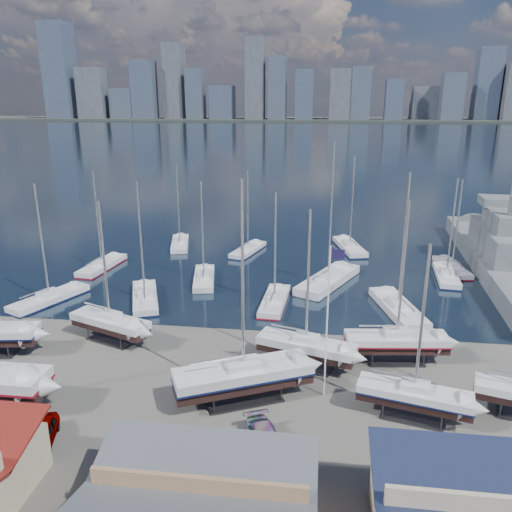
# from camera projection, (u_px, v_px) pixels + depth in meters

# --- Properties ---
(ground) EXTENTS (1400.00, 1400.00, 0.00)m
(ground) POSITION_uv_depth(u_px,v_px,m) (244.00, 382.00, 42.55)
(ground) COLOR #605E59
(ground) RESTS_ON ground
(water) EXTENTS (1400.00, 600.00, 0.40)m
(water) POSITION_uv_depth(u_px,v_px,m) (312.00, 136.00, 336.08)
(water) COLOR #182737
(water) RESTS_ON ground
(far_shore) EXTENTS (1400.00, 80.00, 2.20)m
(far_shore) POSITION_uv_depth(u_px,v_px,m) (317.00, 120.00, 581.85)
(far_shore) COLOR #2D332D
(far_shore) RESTS_ON ground
(skyline) EXTENTS (639.14, 43.80, 107.69)m
(skyline) POSITION_uv_depth(u_px,v_px,m) (311.00, 85.00, 565.54)
(skyline) COLOR #475166
(skyline) RESTS_ON far_shore
(shed_grey) EXTENTS (12.60, 8.40, 4.17)m
(shed_grey) POSITION_uv_depth(u_px,v_px,m) (199.00, 506.00, 26.76)
(shed_grey) COLOR #8C6B4C
(shed_grey) RESTS_ON ground
(sailboat_cradle_2) EXTENTS (8.88, 5.33, 14.17)m
(sailboat_cradle_2) POSITION_uv_depth(u_px,v_px,m) (110.00, 323.00, 49.25)
(sailboat_cradle_2) COLOR #2D2D33
(sailboat_cradle_2) RESTS_ON ground
(sailboat_cradle_3) EXTENTS (11.34, 7.54, 17.76)m
(sailboat_cradle_3) POSITION_uv_depth(u_px,v_px,m) (243.00, 376.00, 39.43)
(sailboat_cradle_3) COLOR #2D2D33
(sailboat_cradle_3) RESTS_ON ground
(sailboat_cradle_4) EXTENTS (9.12, 4.94, 14.46)m
(sailboat_cradle_4) POSITION_uv_depth(u_px,v_px,m) (306.00, 346.00, 44.45)
(sailboat_cradle_4) COLOR #2D2D33
(sailboat_cradle_4) RESTS_ON ground
(sailboat_cradle_5) EXTENTS (8.69, 4.30, 13.72)m
(sailboat_cradle_5) POSITION_uv_depth(u_px,v_px,m) (414.00, 395.00, 37.15)
(sailboat_cradle_5) COLOR #2D2D33
(sailboat_cradle_5) RESTS_ON ground
(sailboat_cradle_6) EXTENTS (9.51, 3.65, 15.06)m
(sailboat_cradle_6) POSITION_uv_depth(u_px,v_px,m) (396.00, 341.00, 45.33)
(sailboat_cradle_6) COLOR #2D2D33
(sailboat_cradle_6) RESTS_ON ground
(sailboat_moored_0) EXTENTS (6.51, 10.20, 14.83)m
(sailboat_moored_0) POSITION_uv_depth(u_px,v_px,m) (50.00, 300.00, 59.26)
(sailboat_moored_0) COLOR black
(sailboat_moored_0) RESTS_ON water
(sailboat_moored_1) EXTENTS (3.91, 9.98, 14.52)m
(sailboat_moored_1) POSITION_uv_depth(u_px,v_px,m) (102.00, 267.00, 71.08)
(sailboat_moored_1) COLOR black
(sailboat_moored_1) RESTS_ON water
(sailboat_moored_2) EXTENTS (4.73, 9.75, 14.18)m
(sailboat_moored_2) POSITION_uv_depth(u_px,v_px,m) (180.00, 245.00, 81.88)
(sailboat_moored_2) COLOR black
(sailboat_moored_2) RESTS_ON water
(sailboat_moored_3) EXTENTS (6.13, 10.39, 15.01)m
(sailboat_moored_3) POSITION_uv_depth(u_px,v_px,m) (145.00, 299.00, 59.46)
(sailboat_moored_3) COLOR black
(sailboat_moored_3) RESTS_ON water
(sailboat_moored_4) EXTENTS (4.30, 9.52, 13.88)m
(sailboat_moored_4) POSITION_uv_depth(u_px,v_px,m) (204.00, 279.00, 65.99)
(sailboat_moored_4) COLOR black
(sailboat_moored_4) RESTS_ON water
(sailboat_moored_5) EXTENTS (5.01, 9.44, 13.59)m
(sailboat_moored_5) POSITION_uv_depth(u_px,v_px,m) (248.00, 251.00, 78.55)
(sailboat_moored_5) COLOR black
(sailboat_moored_5) RESTS_ON water
(sailboat_moored_6) EXTENTS (3.15, 9.47, 13.96)m
(sailboat_moored_6) POSITION_uv_depth(u_px,v_px,m) (275.00, 302.00, 58.55)
(sailboat_moored_6) COLOR black
(sailboat_moored_6) RESTS_ON water
(sailboat_moored_7) EXTENTS (8.74, 12.96, 19.15)m
(sailboat_moored_7) POSITION_uv_depth(u_px,v_px,m) (328.00, 282.00, 65.00)
(sailboat_moored_7) COLOR black
(sailboat_moored_7) RESTS_ON water
(sailboat_moored_8) EXTENTS (5.30, 10.88, 15.67)m
(sailboat_moored_8) POSITION_uv_depth(u_px,v_px,m) (350.00, 248.00, 79.94)
(sailboat_moored_8) COLOR black
(sailboat_moored_8) RESTS_ON water
(sailboat_moored_9) EXTENTS (5.61, 11.38, 16.55)m
(sailboat_moored_9) POSITION_uv_depth(u_px,v_px,m) (398.00, 310.00, 56.41)
(sailboat_moored_9) COLOR black
(sailboat_moored_9) RESTS_ON water
(sailboat_moored_10) EXTENTS (3.60, 9.70, 14.18)m
(sailboat_moored_10) POSITION_uv_depth(u_px,v_px,m) (446.00, 277.00, 67.04)
(sailboat_moored_10) COLOR black
(sailboat_moored_10) RESTS_ON water
(sailboat_moored_11) EXTENTS (3.75, 9.26, 13.45)m
(sailboat_moored_11) POSITION_uv_depth(u_px,v_px,m) (452.00, 269.00, 70.26)
(sailboat_moored_11) COLOR black
(sailboat_moored_11) RESTS_ON water
(naval_ship_east) EXTENTS (10.91, 47.15, 18.21)m
(naval_ship_east) POSITION_uv_depth(u_px,v_px,m) (501.00, 260.00, 69.69)
(naval_ship_east) COLOR slate
(naval_ship_east) RESTS_ON water
(car_a) EXTENTS (2.84, 4.57, 1.45)m
(car_a) POSITION_uv_depth(u_px,v_px,m) (42.00, 433.00, 34.84)
(car_a) COLOR gray
(car_a) RESTS_ON ground
(car_b) EXTENTS (4.84, 2.17, 1.54)m
(car_b) POSITION_uv_depth(u_px,v_px,m) (154.00, 457.00, 32.44)
(car_b) COLOR gray
(car_b) RESTS_ON ground
(car_c) EXTENTS (4.11, 6.04, 1.53)m
(car_c) POSITION_uv_depth(u_px,v_px,m) (211.00, 461.00, 32.07)
(car_c) COLOR gray
(car_c) RESTS_ON ground
(car_d) EXTENTS (4.07, 5.74, 1.54)m
(car_d) POSITION_uv_depth(u_px,v_px,m) (266.00, 442.00, 33.92)
(car_d) COLOR gray
(car_d) RESTS_ON ground
(flagpole) EXTENTS (1.12, 0.12, 12.69)m
(flagpole) POSITION_uv_depth(u_px,v_px,m) (329.00, 312.00, 38.43)
(flagpole) COLOR white
(flagpole) RESTS_ON ground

